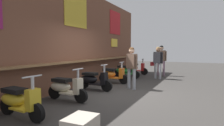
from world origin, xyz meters
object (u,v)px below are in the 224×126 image
at_px(scooter_orange, 112,74).
at_px(shopper_browsing, 161,57).
at_px(scooter_red, 135,68).
at_px(scooter_black, 93,80).
at_px(scooter_green, 125,71).
at_px(scooter_cream, 65,87).
at_px(scooter_yellow, 18,100).
at_px(shopper_with_handbag, 158,59).
at_px(shopper_passing, 132,64).

bearing_deg(scooter_orange, shopper_browsing, 64.22).
bearing_deg(scooter_red, scooter_black, -92.59).
bearing_deg(scooter_red, scooter_green, -92.59).
bearing_deg(scooter_cream, scooter_black, 90.72).
distance_m(scooter_yellow, scooter_red, 7.83).
distance_m(scooter_black, scooter_green, 3.20).
height_order(shopper_with_handbag, shopper_browsing, shopper_browsing).
bearing_deg(scooter_green, shopper_with_handbag, 16.01).
distance_m(scooter_red, shopper_passing, 4.15).
distance_m(scooter_orange, scooter_red, 3.17).
distance_m(scooter_yellow, scooter_green, 6.26).
height_order(scooter_green, scooter_red, same).
xyz_separation_m(scooter_yellow, shopper_passing, (3.90, -1.21, 0.58)).
xyz_separation_m(scooter_green, scooter_red, (1.56, -0.00, 0.00)).
distance_m(scooter_cream, shopper_with_handbag, 5.50).
relative_size(scooter_cream, scooter_black, 1.00).
bearing_deg(scooter_orange, shopper_passing, -32.88).
distance_m(scooter_black, scooter_orange, 1.59).
relative_size(scooter_orange, shopper_passing, 0.88).
bearing_deg(scooter_black, shopper_with_handbag, 66.34).
relative_size(scooter_yellow, shopper_passing, 0.88).
height_order(scooter_orange, shopper_passing, shopper_passing).
distance_m(scooter_green, scooter_red, 1.56).
relative_size(scooter_yellow, scooter_red, 1.00).
height_order(scooter_orange, scooter_green, same).
bearing_deg(scooter_black, scooter_yellow, -90.50).
height_order(scooter_green, shopper_with_handbag, shopper_with_handbag).
xyz_separation_m(scooter_yellow, shopper_with_handbag, (6.76, -1.58, 0.61)).
relative_size(scooter_orange, shopper_with_handbag, 0.85).
height_order(scooter_cream, scooter_orange, same).
bearing_deg(scooter_cream, scooter_green, 90.72).
distance_m(scooter_yellow, scooter_cream, 1.53).
xyz_separation_m(shopper_browsing, shopper_passing, (-4.07, 0.32, -0.11)).
bearing_deg(scooter_yellow, scooter_cream, 92.50).
bearing_deg(shopper_with_handbag, scooter_cream, 5.67).
relative_size(scooter_black, scooter_red, 1.00).
xyz_separation_m(scooter_yellow, scooter_red, (7.83, -0.00, 0.00)).
relative_size(scooter_green, scooter_red, 1.00).
bearing_deg(scooter_red, scooter_yellow, -92.59).
bearing_deg(shopper_passing, shopper_browsing, -162.78).
bearing_deg(scooter_black, shopper_passing, 34.05).
relative_size(scooter_cream, shopper_browsing, 0.81).
bearing_deg(shopper_passing, scooter_yellow, 4.39).
height_order(scooter_yellow, scooter_orange, same).
bearing_deg(shopper_passing, scooter_green, -131.17).
xyz_separation_m(scooter_orange, scooter_red, (3.17, -0.00, 0.00)).
distance_m(shopper_browsing, shopper_passing, 4.08).
xyz_separation_m(scooter_yellow, scooter_cream, (1.53, 0.00, 0.00)).
relative_size(scooter_orange, scooter_green, 1.00).
distance_m(scooter_cream, scooter_green, 4.74).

